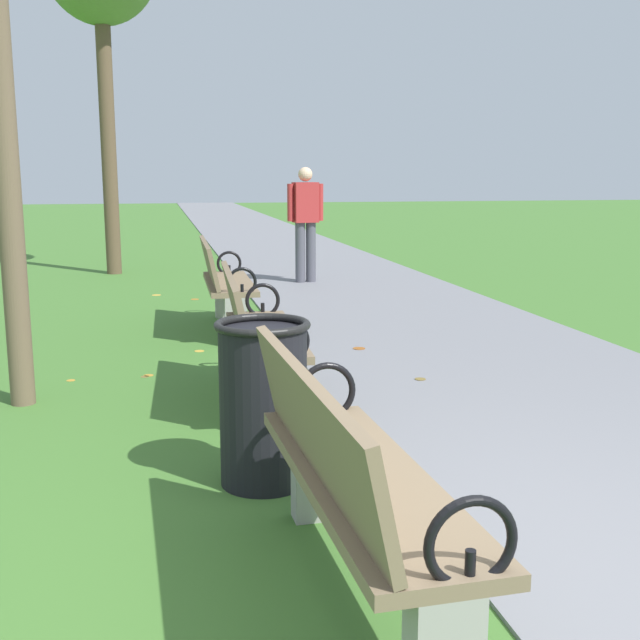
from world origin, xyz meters
name	(u,v)px	position (x,y,z in m)	size (l,w,h in m)	color
ground_plane	(492,608)	(0.00, 0.00, 0.00)	(80.00, 80.00, 0.00)	#42722D
paved_walkway	(258,234)	(1.46, 18.00, 0.01)	(2.92, 44.00, 0.02)	slate
park_bench_1	(350,479)	(-0.50, 0.14, 0.49)	(0.54, 1.62, 0.90)	#7A664C
park_bench_2	(257,334)	(-0.50, 2.76, 0.49)	(0.53, 1.62, 0.90)	#7A664C
park_bench_3	(224,283)	(-0.50, 5.35, 0.49)	(0.50, 1.61, 0.90)	#7A664C
pedestrian_walking	(305,218)	(0.93, 8.57, 0.93)	(0.53, 0.26, 1.62)	#4C4C56
trash_bin	(263,402)	(-0.65, 1.35, 0.42)	(0.48, 0.48, 0.84)	black
scattered_leaves	(274,345)	(-0.13, 4.53, 0.01)	(4.56, 8.21, 0.02)	gold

